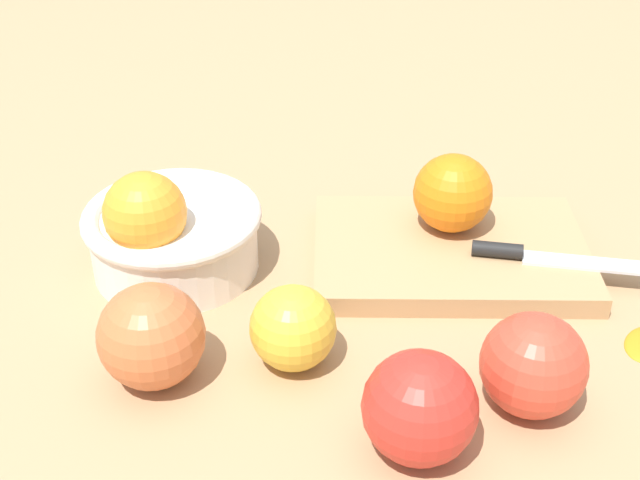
% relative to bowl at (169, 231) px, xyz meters
% --- Properties ---
extents(ground_plane, '(2.40, 2.40, 0.00)m').
position_rel_bowl_xyz_m(ground_plane, '(0.16, -0.06, -0.04)').
color(ground_plane, tan).
extents(bowl, '(0.16, 0.16, 0.11)m').
position_rel_bowl_xyz_m(bowl, '(0.00, 0.00, 0.00)').
color(bowl, white).
rests_on(bowl, ground_plane).
extents(cutting_board, '(0.28, 0.22, 0.02)m').
position_rel_bowl_xyz_m(cutting_board, '(0.25, -0.04, -0.03)').
color(cutting_board, tan).
rests_on(cutting_board, ground_plane).
extents(orange_on_board, '(0.07, 0.07, 0.07)m').
position_rel_bowl_xyz_m(orange_on_board, '(0.26, -0.01, 0.02)').
color(orange_on_board, orange).
rests_on(orange_on_board, cutting_board).
extents(knife, '(0.15, 0.07, 0.01)m').
position_rel_bowl_xyz_m(knife, '(0.32, -0.08, -0.02)').
color(knife, silver).
rests_on(knife, cutting_board).
extents(apple_front_left, '(0.08, 0.08, 0.08)m').
position_rel_bowl_xyz_m(apple_front_left, '(-0.02, -0.14, -0.00)').
color(apple_front_left, '#CC6638').
rests_on(apple_front_left, ground_plane).
extents(apple_front_left_2, '(0.07, 0.07, 0.07)m').
position_rel_bowl_xyz_m(apple_front_left_2, '(0.09, -0.15, -0.01)').
color(apple_front_left_2, gold).
rests_on(apple_front_left_2, ground_plane).
extents(apple_front_right, '(0.08, 0.08, 0.08)m').
position_rel_bowl_xyz_m(apple_front_right, '(0.25, -0.23, -0.00)').
color(apple_front_right, '#D6422D').
rests_on(apple_front_right, ground_plane).
extents(apple_front_center, '(0.08, 0.08, 0.08)m').
position_rel_bowl_xyz_m(apple_front_center, '(0.16, -0.26, -0.00)').
color(apple_front_center, red).
rests_on(apple_front_center, ground_plane).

